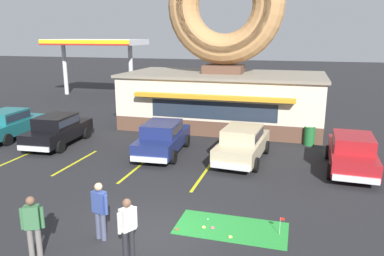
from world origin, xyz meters
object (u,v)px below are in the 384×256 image
at_px(golf_ball, 208,219).
at_px(putting_flag_pin, 281,222).
at_px(car_black, 58,129).
at_px(car_red, 352,151).
at_px(trash_bin, 309,136).
at_px(car_champagne, 242,142).
at_px(pedestrian_hooded_kid, 33,224).
at_px(car_teal, 8,123).
at_px(pedestrian_blue_sweater_man, 128,226).
at_px(pedestrian_leather_jacket_man, 100,208).
at_px(car_navy, 163,137).

distance_m(golf_ball, putting_flag_pin, 2.30).
height_order(car_black, car_red, same).
height_order(golf_ball, trash_bin, trash_bin).
distance_m(car_champagne, car_red, 4.69).
bearing_deg(pedestrian_hooded_kid, trash_bin, 61.11).
height_order(car_teal, car_champagne, same).
distance_m(pedestrian_blue_sweater_man, pedestrian_leather_jacket_man, 1.35).
height_order(car_red, pedestrian_leather_jacket_man, pedestrian_leather_jacket_man).
relative_size(putting_flag_pin, car_black, 0.12).
bearing_deg(car_red, car_navy, -179.97).
distance_m(car_teal, car_champagne, 13.22).
bearing_deg(pedestrian_leather_jacket_man, car_black, 131.29).
distance_m(car_champagne, pedestrian_blue_sweater_man, 8.84).
bearing_deg(golf_ball, putting_flag_pin, -7.28).
xyz_separation_m(pedestrian_hooded_kid, pedestrian_leather_jacket_man, (1.19, 1.28, -0.00)).
distance_m(car_champagne, pedestrian_hooded_kid, 10.14).
relative_size(car_navy, car_black, 1.00).
xyz_separation_m(golf_ball, pedestrian_blue_sweater_man, (-1.50, -2.55, 0.88)).
xyz_separation_m(car_black, pedestrian_leather_jacket_man, (6.95, -7.92, 0.08)).
distance_m(car_black, pedestrian_hooded_kid, 10.86).
relative_size(car_teal, car_champagne, 1.00).
height_order(car_champagne, car_black, same).
bearing_deg(trash_bin, car_champagne, -131.15).
relative_size(putting_flag_pin, pedestrian_blue_sweater_man, 0.33).
xyz_separation_m(putting_flag_pin, trash_bin, (0.95, 9.91, 0.06)).
xyz_separation_m(car_champagne, trash_bin, (3.04, 3.48, -0.37)).
xyz_separation_m(golf_ball, car_teal, (-13.07, 6.38, 0.82)).
distance_m(golf_ball, car_red, 7.79).
xyz_separation_m(pedestrian_blue_sweater_man, pedestrian_hooded_kid, (-2.37, -0.62, 0.03)).
relative_size(car_red, pedestrian_leather_jacket_man, 2.70).
bearing_deg(pedestrian_hooded_kid, car_red, 46.63).
bearing_deg(car_red, pedestrian_leather_jacket_man, -133.45).
distance_m(car_red, pedestrian_hooded_kid, 12.67).
relative_size(pedestrian_hooded_kid, trash_bin, 1.76).
bearing_deg(golf_ball, pedestrian_hooded_kid, -140.66).
bearing_deg(pedestrian_blue_sweater_man, car_teal, 142.34).
height_order(putting_flag_pin, trash_bin, trash_bin).
distance_m(car_teal, pedestrian_leather_jacket_man, 13.28).
distance_m(golf_ball, pedestrian_blue_sweater_man, 3.08).
distance_m(putting_flag_pin, pedestrian_leather_jacket_man, 5.20).
xyz_separation_m(putting_flag_pin, car_champagne, (-2.10, 6.43, 0.43)).
bearing_deg(golf_ball, car_black, 147.90).
xyz_separation_m(putting_flag_pin, pedestrian_blue_sweater_man, (-3.74, -2.26, 0.49)).
xyz_separation_m(putting_flag_pin, car_black, (-11.87, 6.32, 0.43)).
xyz_separation_m(car_teal, pedestrian_hooded_kid, (9.20, -9.55, 0.08)).
height_order(car_navy, car_red, same).
relative_size(car_navy, pedestrian_hooded_kid, 2.71).
relative_size(golf_ball, car_teal, 0.01).
xyz_separation_m(golf_ball, car_red, (4.84, 6.04, 0.82)).
relative_size(car_navy, pedestrian_blue_sweater_man, 2.78).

